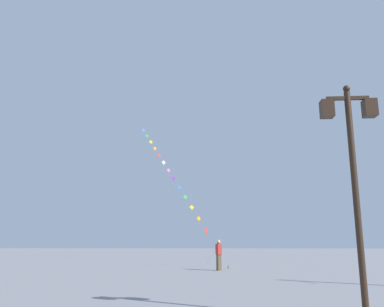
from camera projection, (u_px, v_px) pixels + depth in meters
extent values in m
plane|color=gray|center=(241.00, 273.00, 21.30)|extent=(160.00, 160.00, 0.00)
cylinder|color=black|center=(356.00, 200.00, 8.67)|extent=(0.14, 0.14, 4.96)
sphere|color=black|center=(346.00, 89.00, 9.23)|extent=(0.16, 0.16, 0.16)
cube|color=black|center=(347.00, 98.00, 9.18)|extent=(0.95, 0.08, 0.08)
cube|color=black|center=(327.00, 109.00, 9.15)|extent=(0.28, 0.28, 0.40)
cube|color=beige|center=(327.00, 109.00, 9.15)|extent=(0.19, 0.19, 0.30)
cube|color=black|center=(370.00, 108.00, 9.09)|extent=(0.28, 0.28, 0.40)
cube|color=beige|center=(370.00, 108.00, 9.09)|extent=(0.19, 0.19, 0.30)
cylinder|color=brown|center=(228.00, 267.00, 24.35)|extent=(0.06, 0.06, 0.18)
cylinder|color=silver|center=(217.00, 247.00, 25.81)|extent=(1.41, 2.40, 2.18)
cylinder|color=silver|center=(202.00, 224.00, 27.83)|extent=(0.58, 0.98, 0.89)
cylinder|color=silver|center=(195.00, 213.00, 28.99)|extent=(0.58, 0.98, 0.89)
cylinder|color=silver|center=(188.00, 202.00, 30.15)|extent=(0.58, 0.98, 0.89)
cylinder|color=silver|center=(182.00, 192.00, 31.31)|extent=(0.58, 0.98, 0.89)
cylinder|color=silver|center=(176.00, 183.00, 32.47)|extent=(0.58, 0.98, 0.89)
cylinder|color=silver|center=(171.00, 174.00, 33.63)|extent=(0.58, 0.98, 0.89)
cylinder|color=silver|center=(166.00, 166.00, 34.79)|extent=(0.58, 0.98, 0.89)
cylinder|color=silver|center=(161.00, 159.00, 35.95)|extent=(0.58, 0.98, 0.89)
cylinder|color=silver|center=(157.00, 152.00, 37.10)|extent=(0.58, 0.98, 0.89)
cylinder|color=silver|center=(153.00, 145.00, 38.26)|extent=(0.58, 0.98, 0.89)
cylinder|color=silver|center=(149.00, 139.00, 39.42)|extent=(0.58, 0.98, 0.89)
cylinder|color=silver|center=(145.00, 133.00, 40.58)|extent=(0.58, 0.98, 0.89)
cube|color=red|center=(206.00, 231.00, 27.25)|extent=(0.27, 0.25, 0.36)
cylinder|color=red|center=(206.00, 235.00, 27.19)|extent=(0.03, 0.03, 0.26)
cube|color=orange|center=(199.00, 218.00, 28.41)|extent=(0.27, 0.25, 0.36)
cylinder|color=orange|center=(199.00, 222.00, 28.35)|extent=(0.05, 0.05, 0.24)
cube|color=yellow|center=(192.00, 207.00, 29.57)|extent=(0.34, 0.14, 0.36)
cylinder|color=yellow|center=(192.00, 210.00, 29.52)|extent=(0.03, 0.03, 0.19)
cube|color=green|center=(185.00, 197.00, 30.73)|extent=(0.31, 0.20, 0.36)
cylinder|color=green|center=(185.00, 200.00, 30.68)|extent=(0.03, 0.04, 0.17)
cube|color=blue|center=(179.00, 187.00, 31.89)|extent=(0.32, 0.17, 0.36)
cylinder|color=blue|center=(179.00, 191.00, 31.83)|extent=(0.03, 0.04, 0.24)
cube|color=purple|center=(174.00, 179.00, 33.05)|extent=(0.35, 0.11, 0.36)
cylinder|color=purple|center=(174.00, 182.00, 32.99)|extent=(0.03, 0.05, 0.26)
cube|color=pink|center=(169.00, 170.00, 34.21)|extent=(0.32, 0.19, 0.36)
cylinder|color=pink|center=(168.00, 173.00, 34.15)|extent=(0.03, 0.04, 0.26)
cube|color=white|center=(164.00, 162.00, 35.37)|extent=(0.30, 0.21, 0.36)
cylinder|color=white|center=(164.00, 165.00, 35.31)|extent=(0.03, 0.03, 0.26)
cube|color=red|center=(159.00, 155.00, 36.53)|extent=(0.28, 0.24, 0.36)
cylinder|color=red|center=(159.00, 158.00, 36.47)|extent=(0.03, 0.03, 0.23)
cube|color=orange|center=(155.00, 148.00, 37.68)|extent=(0.29, 0.24, 0.36)
cylinder|color=orange|center=(155.00, 151.00, 37.63)|extent=(0.03, 0.03, 0.22)
cube|color=yellow|center=(151.00, 142.00, 38.84)|extent=(0.33, 0.15, 0.36)
cylinder|color=yellow|center=(151.00, 144.00, 38.80)|extent=(0.03, 0.04, 0.18)
cube|color=green|center=(147.00, 136.00, 40.00)|extent=(0.33, 0.15, 0.36)
cylinder|color=green|center=(147.00, 138.00, 39.95)|extent=(0.03, 0.05, 0.24)
cube|color=blue|center=(144.00, 130.00, 41.16)|extent=(0.29, 0.23, 0.36)
cylinder|color=blue|center=(143.00, 133.00, 41.11)|extent=(0.03, 0.04, 0.24)
cube|color=brown|center=(219.00, 262.00, 22.91)|extent=(0.30, 0.35, 0.90)
cube|color=#B22D26|center=(219.00, 249.00, 23.06)|extent=(0.37, 0.44, 0.60)
sphere|color=tan|center=(219.00, 242.00, 23.15)|extent=(0.22, 0.22, 0.22)
cylinder|color=#B22D26|center=(217.00, 246.00, 23.30)|extent=(0.24, 0.39, 0.50)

